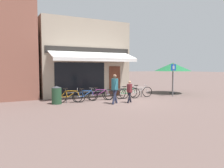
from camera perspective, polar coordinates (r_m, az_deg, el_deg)
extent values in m
plane|color=brown|center=(13.08, 3.11, -4.51)|extent=(160.00, 160.00, 0.00)
cube|color=tan|center=(16.51, -7.74, 6.56)|extent=(6.38, 3.00, 5.32)
cube|color=black|center=(14.85, -8.19, 1.36)|extent=(3.51, 0.04, 2.20)
cube|color=#5B2D1E|center=(15.94, 0.69, 0.89)|extent=(0.90, 0.04, 2.10)
cube|color=#282623|center=(15.12, -5.74, 8.63)|extent=(6.06, 0.06, 0.44)
cube|color=white|center=(14.44, -4.64, 7.55)|extent=(5.74, 1.49, 0.50)
cube|color=white|center=(13.76, -3.40, 6.36)|extent=(5.74, 0.03, 0.20)
cylinder|color=#47494F|center=(13.70, -1.28, -1.78)|extent=(5.34, 0.04, 0.04)
cylinder|color=#47494F|center=(12.78, -11.85, -3.56)|extent=(0.04, 0.04, 0.55)
cylinder|color=#47494F|center=(15.09, 7.65, -2.30)|extent=(0.04, 0.04, 0.55)
torus|color=black|center=(12.68, -8.50, -3.26)|extent=(0.66, 0.29, 0.69)
cylinder|color=#9E9EA3|center=(12.68, -8.50, -3.26)|extent=(0.09, 0.08, 0.07)
torus|color=black|center=(12.75, -13.23, -3.28)|extent=(0.66, 0.29, 0.69)
cylinder|color=#9E9EA3|center=(12.75, -13.23, -3.28)|extent=(0.09, 0.08, 0.07)
cylinder|color=orange|center=(12.68, -10.32, -2.59)|extent=(0.56, 0.24, 0.37)
cylinder|color=orange|center=(12.66, -10.50, -1.79)|extent=(0.61, 0.27, 0.05)
cylinder|color=orange|center=(12.70, -11.77, -2.56)|extent=(0.12, 0.07, 0.36)
cylinder|color=orange|center=(12.73, -12.41, -3.32)|extent=(0.36, 0.17, 0.05)
cylinder|color=orange|center=(12.72, -12.60, -2.53)|extent=(0.31, 0.15, 0.36)
cylinder|color=orange|center=(12.66, -8.77, -2.54)|extent=(0.15, 0.09, 0.33)
cylinder|color=#9E9EA3|center=(12.68, -12.03, -1.54)|extent=(0.06, 0.04, 0.11)
cube|color=black|center=(12.67, -12.10, -1.23)|extent=(0.26, 0.18, 0.05)
cylinder|color=#9E9EA3|center=(12.63, -9.05, -1.50)|extent=(0.03, 0.03, 0.14)
cylinder|color=#9E9EA3|center=(12.63, -9.05, -1.19)|extent=(0.21, 0.49, 0.02)
torus|color=black|center=(13.18, -4.92, -3.01)|extent=(0.66, 0.11, 0.66)
cylinder|color=#9E9EA3|center=(13.18, -4.92, -3.01)|extent=(0.08, 0.07, 0.07)
torus|color=black|center=(12.73, -8.99, -3.30)|extent=(0.66, 0.11, 0.66)
cylinder|color=#9E9EA3|center=(12.73, -8.99, -3.30)|extent=(0.08, 0.07, 0.07)
cylinder|color=#1E4793|center=(12.99, -6.44, -2.48)|extent=(0.57, 0.09, 0.35)
cylinder|color=#1E4793|center=(12.96, -6.61, -1.75)|extent=(0.63, 0.09, 0.05)
cylinder|color=#1E4793|center=(12.85, -7.70, -2.53)|extent=(0.11, 0.04, 0.35)
cylinder|color=#1E4793|center=(12.81, -8.26, -3.29)|extent=(0.36, 0.07, 0.05)
cylinder|color=#1E4793|center=(12.77, -8.43, -2.55)|extent=(0.31, 0.07, 0.34)
cylinder|color=#1E4793|center=(13.14, -5.14, -2.36)|extent=(0.15, 0.04, 0.32)
cylinder|color=#9E9EA3|center=(12.81, -7.93, -1.57)|extent=(0.05, 0.03, 0.11)
cube|color=black|center=(12.79, -8.00, -1.27)|extent=(0.25, 0.12, 0.05)
cylinder|color=#9E9EA3|center=(13.09, -5.37, -1.40)|extent=(0.03, 0.03, 0.14)
cylinder|color=#9E9EA3|center=(13.09, -5.38, -1.10)|extent=(0.07, 0.52, 0.03)
torus|color=black|center=(13.48, -1.11, -2.82)|extent=(0.67, 0.37, 0.66)
cylinder|color=#9E9EA3|center=(13.48, -1.11, -2.82)|extent=(0.09, 0.09, 0.08)
torus|color=black|center=(13.43, -5.32, -2.87)|extent=(0.67, 0.37, 0.66)
cylinder|color=#9E9EA3|center=(13.43, -5.32, -2.87)|extent=(0.09, 0.09, 0.08)
cylinder|color=#892D7A|center=(13.46, -2.71, -2.22)|extent=(0.54, 0.20, 0.35)
cylinder|color=#892D7A|center=(13.46, -2.88, -1.49)|extent=(0.58, 0.26, 0.05)
cylinder|color=#892D7A|center=(13.44, -4.01, -2.20)|extent=(0.10, 0.12, 0.35)
cylinder|color=#892D7A|center=(13.43, -4.58, -2.90)|extent=(0.34, 0.16, 0.05)
cylinder|color=#892D7A|center=(13.44, -4.75, -2.17)|extent=(0.30, 0.10, 0.34)
cylinder|color=#892D7A|center=(13.48, -1.35, -2.17)|extent=(0.13, 0.12, 0.32)
cylinder|color=#9E9EA3|center=(13.44, -4.24, -1.26)|extent=(0.06, 0.06, 0.11)
cube|color=black|center=(13.45, -4.31, -0.96)|extent=(0.26, 0.19, 0.06)
cylinder|color=#9E9EA3|center=(13.48, -1.59, -1.21)|extent=(0.04, 0.05, 0.14)
cylinder|color=#9E9EA3|center=(13.48, -1.59, -0.92)|extent=(0.22, 0.49, 0.09)
torus|color=black|center=(14.06, 3.10, -2.51)|extent=(0.69, 0.19, 0.68)
cylinder|color=#9E9EA3|center=(14.06, 3.10, -2.51)|extent=(0.07, 0.07, 0.08)
torus|color=black|center=(13.62, -0.76, -2.73)|extent=(0.69, 0.19, 0.68)
cylinder|color=#9E9EA3|center=(13.62, -0.76, -2.73)|extent=(0.07, 0.07, 0.08)
cylinder|color=black|center=(13.89, 1.62, -1.97)|extent=(0.58, 0.05, 0.36)
cylinder|color=black|center=(13.88, 1.43, -1.26)|extent=(0.64, 0.08, 0.05)
cylinder|color=black|center=(13.76, 0.43, -2.00)|extent=(0.12, 0.10, 0.35)
cylinder|color=black|center=(13.70, -0.07, -2.72)|extent=(0.36, 0.06, 0.05)
cylinder|color=black|center=(13.68, -0.26, -2.00)|extent=(0.32, 0.07, 0.35)
cylinder|color=black|center=(14.04, 2.85, -1.88)|extent=(0.15, 0.10, 0.33)
cylinder|color=#9E9EA3|center=(13.74, 0.17, -1.08)|extent=(0.06, 0.05, 0.11)
cube|color=black|center=(13.74, 0.09, -0.79)|extent=(0.25, 0.12, 0.06)
cylinder|color=#9E9EA3|center=(14.02, 2.58, -0.96)|extent=(0.03, 0.05, 0.14)
cylinder|color=#9E9EA3|center=(14.03, 2.56, -0.67)|extent=(0.06, 0.52, 0.10)
torus|color=black|center=(14.27, 6.04, -2.40)|extent=(0.70, 0.26, 0.69)
cylinder|color=#9E9EA3|center=(14.27, 6.04, -2.40)|extent=(0.08, 0.08, 0.08)
torus|color=black|center=(13.91, 2.25, -2.56)|extent=(0.70, 0.26, 0.69)
cylinder|color=#9E9EA3|center=(13.91, 2.25, -2.56)|extent=(0.08, 0.08, 0.08)
cylinder|color=#23703D|center=(14.09, 4.65, -1.86)|extent=(0.55, 0.18, 0.36)
cylinder|color=#23703D|center=(14.04, 4.55, -1.16)|extent=(0.61, 0.15, 0.05)
cylinder|color=#23703D|center=(13.98, 3.48, -1.87)|extent=(0.12, 0.07, 0.36)
cylinder|color=#23703D|center=(13.97, 2.92, -2.56)|extent=(0.35, 0.10, 0.05)
cylinder|color=#23703D|center=(13.92, 2.81, -1.86)|extent=(0.30, 0.13, 0.36)
cylinder|color=#23703D|center=(14.21, 5.87, -1.78)|extent=(0.15, 0.05, 0.33)
cylinder|color=#9E9EA3|center=(13.92, 3.32, -0.97)|extent=(0.06, 0.03, 0.11)
cube|color=black|center=(13.90, 3.28, -0.68)|extent=(0.26, 0.15, 0.06)
cylinder|color=#9E9EA3|center=(14.14, 5.72, -0.88)|extent=(0.03, 0.05, 0.14)
cylinder|color=#9E9EA3|center=(14.13, 5.73, -0.60)|extent=(0.13, 0.51, 0.08)
torus|color=black|center=(15.07, 9.17, -2.05)|extent=(0.69, 0.27, 0.70)
cylinder|color=#9E9EA3|center=(15.07, 9.17, -2.05)|extent=(0.08, 0.08, 0.07)
torus|color=black|center=(14.71, 5.30, -2.16)|extent=(0.69, 0.27, 0.70)
cylinder|color=#9E9EA3|center=(14.71, 5.30, -2.16)|extent=(0.08, 0.08, 0.07)
cylinder|color=#BCB7B2|center=(14.90, 7.74, -1.51)|extent=(0.58, 0.21, 0.37)
cylinder|color=#BCB7B2|center=(14.86, 7.62, -0.82)|extent=(0.64, 0.21, 0.05)
cylinder|color=#BCB7B2|center=(14.79, 6.55, -1.51)|extent=(0.12, 0.04, 0.37)
cylinder|color=#BCB7B2|center=(14.77, 5.99, -2.18)|extent=(0.37, 0.13, 0.05)
cylinder|color=#BCB7B2|center=(14.73, 5.86, -1.49)|extent=(0.31, 0.14, 0.36)
cylinder|color=#BCB7B2|center=(15.02, 8.98, -1.44)|extent=(0.15, 0.05, 0.34)
cylinder|color=#9E9EA3|center=(14.74, 6.37, -0.63)|extent=(0.06, 0.03, 0.11)
cube|color=black|center=(14.73, 6.32, -0.36)|extent=(0.26, 0.16, 0.06)
cylinder|color=#9E9EA3|center=(14.97, 8.80, -0.56)|extent=(0.03, 0.04, 0.14)
cylinder|color=#9E9EA3|center=(14.96, 8.81, -0.30)|extent=(0.17, 0.51, 0.05)
cylinder|color=#282D47|center=(12.25, 0.82, -3.27)|extent=(0.36, 0.18, 0.81)
cylinder|color=#282D47|center=(11.95, 0.62, -3.46)|extent=(0.36, 0.18, 0.81)
cylinder|color=#286675|center=(12.03, 0.72, -0.07)|extent=(0.44, 0.44, 0.62)
sphere|color=brown|center=(12.00, 0.73, 2.04)|extent=(0.20, 0.20, 0.20)
cylinder|color=#286675|center=(11.80, 1.06, -0.16)|extent=(0.30, 0.22, 0.55)
cylinder|color=#286675|center=(12.23, 0.25, 0.67)|extent=(0.23, 0.23, 0.28)
cylinder|color=brown|center=(12.23, 0.39, 1.06)|extent=(0.14, 0.21, 0.42)
cube|color=black|center=(12.17, 0.44, 1.98)|extent=(0.03, 0.07, 0.14)
cylinder|color=black|center=(12.63, 4.66, -3.46)|extent=(0.28, 0.12, 0.63)
cylinder|color=black|center=(12.39, 4.50, -3.61)|extent=(0.28, 0.12, 0.63)
cylinder|color=maroon|center=(12.45, 4.60, -1.09)|extent=(0.33, 0.33, 0.47)
sphere|color=#A87A5B|center=(12.42, 4.61, 0.47)|extent=(0.16, 0.16, 0.16)
cylinder|color=maroon|center=(12.27, 4.84, -1.18)|extent=(0.23, 0.16, 0.43)
cylinder|color=maroon|center=(12.63, 4.36, -1.02)|extent=(0.23, 0.16, 0.43)
cylinder|color=#23472D|center=(12.40, -14.27, -3.03)|extent=(0.54, 0.54, 0.90)
cone|color=#33353A|center=(12.35, -14.31, -0.72)|extent=(0.55, 0.55, 0.11)
cylinder|color=slate|center=(15.68, 15.66, 1.03)|extent=(0.07, 0.07, 2.30)
cube|color=#14429E|center=(15.64, 15.75, 4.21)|extent=(0.44, 0.02, 0.44)
cube|color=white|center=(15.63, 15.78, 4.21)|extent=(0.14, 0.01, 0.22)
cylinder|color=#4C3D2D|center=(17.57, 15.51, 1.41)|extent=(0.05, 0.05, 2.32)
cone|color=#196033|center=(17.55, 15.57, 4.32)|extent=(2.82, 2.82, 0.63)
cylinder|color=#262628|center=(17.66, 15.44, -2.25)|extent=(0.44, 0.44, 0.06)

